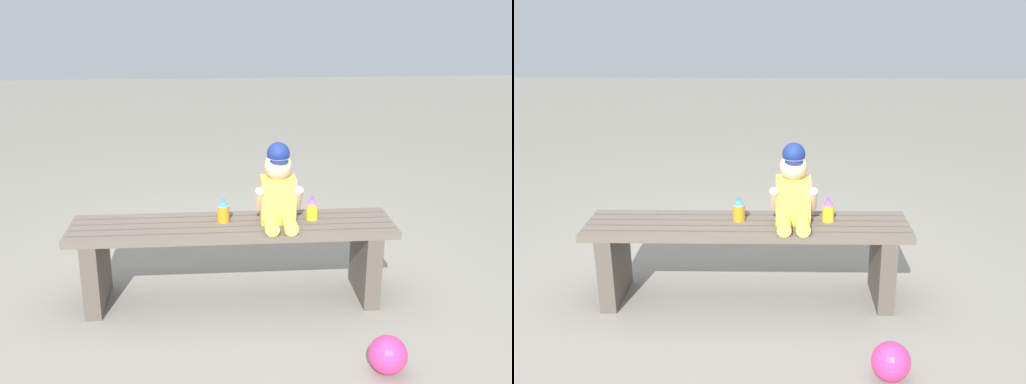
{
  "view_description": "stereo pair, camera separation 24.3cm",
  "coord_description": "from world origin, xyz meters",
  "views": [
    {
      "loc": [
        -0.09,
        -2.74,
        1.52
      ],
      "look_at": [
        0.11,
        -0.05,
        0.59
      ],
      "focal_mm": 41.93,
      "sensor_mm": 36.0,
      "label": 1
    },
    {
      "loc": [
        0.16,
        -2.75,
        1.52
      ],
      "look_at": [
        0.11,
        -0.05,
        0.59
      ],
      "focal_mm": 41.93,
      "sensor_mm": 36.0,
      "label": 2
    }
  ],
  "objects": [
    {
      "name": "park_bench",
      "position": [
        0.0,
        -0.0,
        0.28
      ],
      "size": [
        1.6,
        0.35,
        0.41
      ],
      "color": "#60564C",
      "rests_on": "ground_plane"
    },
    {
      "name": "sippy_cup_right",
      "position": [
        0.4,
        0.03,
        0.47
      ],
      "size": [
        0.06,
        0.06,
        0.12
      ],
      "color": "yellow",
      "rests_on": "park_bench"
    },
    {
      "name": "sippy_cup_left",
      "position": [
        -0.04,
        0.03,
        0.47
      ],
      "size": [
        0.06,
        0.06,
        0.12
      ],
      "color": "orange",
      "rests_on": "park_bench"
    },
    {
      "name": "toy_ball",
      "position": [
        0.61,
        -0.67,
        0.08
      ],
      "size": [
        0.16,
        0.16,
        0.16
      ],
      "primitive_type": "sphere",
      "color": "#E5337F",
      "rests_on": "ground_plane"
    },
    {
      "name": "ground_plane",
      "position": [
        0.0,
        0.0,
        0.0
      ],
      "size": [
        16.0,
        16.0,
        0.0
      ],
      "primitive_type": "plane",
      "color": "gray"
    },
    {
      "name": "child_figure",
      "position": [
        0.23,
        -0.0,
        0.59
      ],
      "size": [
        0.23,
        0.27,
        0.4
      ],
      "color": "#F2C64C",
      "rests_on": "park_bench"
    }
  ]
}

